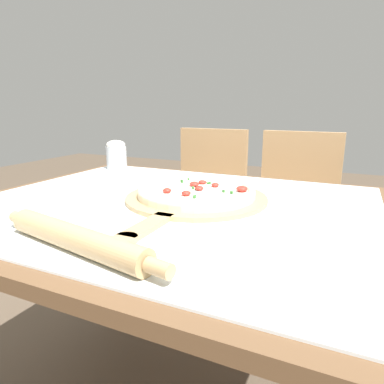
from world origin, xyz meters
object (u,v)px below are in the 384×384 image
(chair_left, at_px, (206,201))
(flour_cup, at_px, (116,155))
(chair_right, at_px, (294,212))
(pizza_peel, at_px, (194,199))
(rolling_pin, at_px, (77,239))
(pizza, at_px, (197,191))

(chair_left, bearing_deg, flour_cup, -113.30)
(chair_right, bearing_deg, pizza_peel, -99.66)
(rolling_pin, distance_m, chair_left, 1.25)
(chair_left, height_order, flour_cup, chair_left)
(pizza_peel, bearing_deg, pizza, 88.67)
(flour_cup, bearing_deg, pizza_peel, -32.39)
(pizza, xyz_separation_m, chair_left, (-0.29, 0.78, -0.26))
(pizza_peel, height_order, pizza, pizza)
(chair_right, bearing_deg, flour_cup, -142.57)
(rolling_pin, xyz_separation_m, chair_right, (0.22, 1.20, -0.26))
(flour_cup, bearing_deg, pizza, -31.04)
(pizza, distance_m, chair_left, 0.88)
(flour_cup, bearing_deg, rolling_pin, -57.78)
(pizza_peel, distance_m, chair_right, 0.85)
(chair_right, xyz_separation_m, flour_cup, (-0.67, -0.48, 0.30))
(pizza, relative_size, flour_cup, 2.73)
(pizza, relative_size, rolling_pin, 0.75)
(chair_left, bearing_deg, chair_right, 0.72)
(pizza, xyz_separation_m, rolling_pin, (-0.05, -0.42, -0.00))
(pizza_peel, relative_size, flour_cup, 4.66)
(pizza, xyz_separation_m, flour_cup, (-0.51, 0.31, 0.04))
(pizza_peel, height_order, flour_cup, flour_cup)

